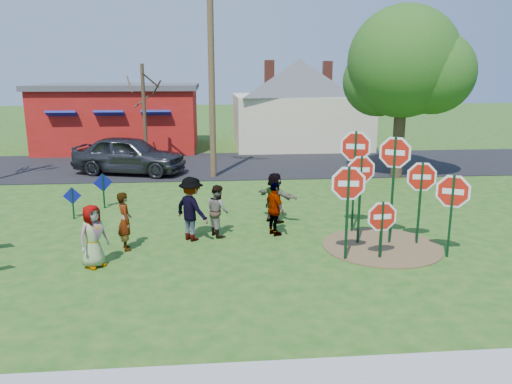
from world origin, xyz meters
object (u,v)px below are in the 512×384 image
utility_pole (211,71)px  person_b (125,221)px  suv (129,155)px  leafy_tree (406,68)px  person_a (93,236)px  stop_sign_d (421,183)px  stop_sign_b (355,156)px  stop_sign_a (348,192)px  stop_sign_c (394,165)px

utility_pole → person_b: bearing=-104.6°
suv → leafy_tree: leafy_tree is taller
person_a → stop_sign_d: bearing=-41.7°
stop_sign_b → person_a: size_ratio=2.03×
suv → person_b: bearing=-155.5°
stop_sign_a → stop_sign_b: stop_sign_b is taller
stop_sign_c → suv: 13.56m
person_b → leafy_tree: bearing=-70.4°
person_b → suv: size_ratio=0.31×
stop_sign_a → stop_sign_b: (0.79, 2.19, 0.52)m
stop_sign_b → leafy_tree: leafy_tree is taller
suv → utility_pole: bearing=-89.2°
stop_sign_c → person_b: (-7.17, 0.15, -1.41)m
stop_sign_b → person_a: bearing=-147.8°
person_a → leafy_tree: leafy_tree is taller
stop_sign_b → leafy_tree: size_ratio=0.42×
stop_sign_a → leafy_tree: leafy_tree is taller
person_b → stop_sign_c: bearing=-110.1°
person_a → utility_pole: utility_pole is taller
stop_sign_d → stop_sign_b: bearing=154.0°
stop_sign_a → person_a: bearing=-174.3°
leafy_tree → stop_sign_a: bearing=-117.5°
utility_pole → leafy_tree: bearing=-4.6°
stop_sign_a → stop_sign_c: 1.95m
stop_sign_d → stop_sign_c: bearing=-176.4°
suv → leafy_tree: 12.88m
stop_sign_a → person_a: (-6.19, 0.09, -0.98)m
suv → utility_pole: 5.47m
stop_sign_b → utility_pole: utility_pole is taller
stop_sign_a → suv: stop_sign_a is taller
stop_sign_a → stop_sign_c: (1.55, 1.11, 0.44)m
stop_sign_a → stop_sign_d: stop_sign_a is taller
suv → leafy_tree: (12.16, -1.74, 3.87)m
person_b → utility_pole: utility_pole is taller
person_a → person_b: person_b is taller
stop_sign_b → person_b: size_ratio=2.01×
stop_sign_b → person_a: 7.44m
stop_sign_c → leafy_tree: (3.54, 8.65, 2.59)m
person_a → utility_pole: (2.96, 10.33, 3.87)m
person_a → stop_sign_c: bearing=-40.3°
stop_sign_d → person_b: 7.96m
suv → leafy_tree: size_ratio=0.69×
utility_pole → stop_sign_b: bearing=-64.0°
person_b → stop_sign_b: bearing=-100.6°
stop_sign_c → person_a: stop_sign_c is taller
stop_sign_a → person_b: (-5.63, 1.26, -0.97)m
stop_sign_c → leafy_tree: 9.69m
stop_sign_a → person_a: size_ratio=1.64×
stop_sign_c → utility_pole: 10.75m
stop_sign_b → suv: (-7.86, 9.31, -1.37)m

